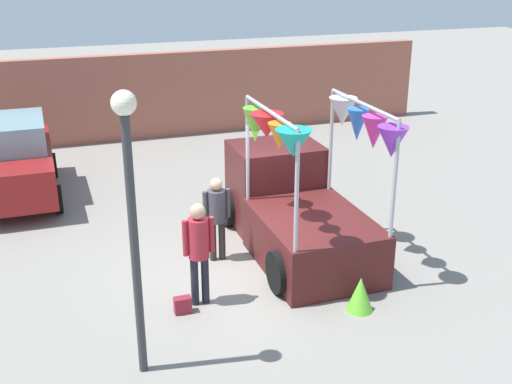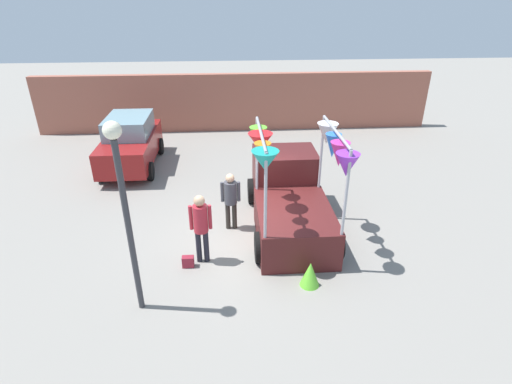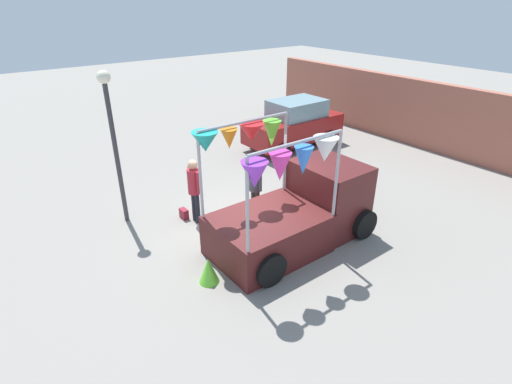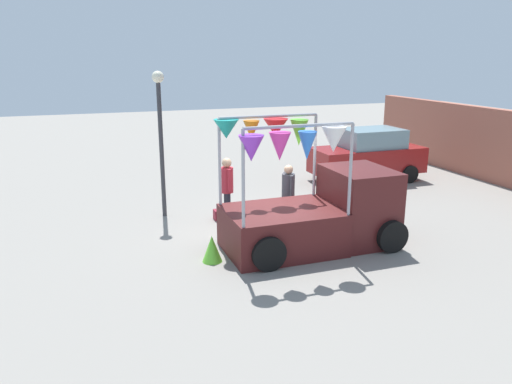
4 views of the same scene
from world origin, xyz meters
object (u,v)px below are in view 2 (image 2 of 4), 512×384
(street_lamp, at_px, (123,196))
(folded_kite_bundle_lime, at_px, (310,274))
(parked_car, at_px, (131,142))
(handbag, at_px, (188,262))
(person_customer, at_px, (201,222))
(vendor_truck, at_px, (289,194))
(person_vendor, at_px, (231,196))

(street_lamp, height_order, folded_kite_bundle_lime, street_lamp)
(parked_car, height_order, handbag, parked_car)
(parked_car, bearing_deg, person_customer, -64.86)
(handbag, distance_m, street_lamp, 2.93)
(vendor_truck, distance_m, person_customer, 2.83)
(vendor_truck, bearing_deg, person_customer, -145.27)
(vendor_truck, distance_m, street_lamp, 5.01)
(parked_car, bearing_deg, vendor_truck, -41.05)
(vendor_truck, relative_size, parked_car, 1.04)
(person_vendor, distance_m, street_lamp, 3.90)
(person_customer, relative_size, handbag, 6.43)
(vendor_truck, distance_m, parked_car, 6.91)
(person_vendor, bearing_deg, folded_kite_bundle_lime, -56.16)
(folded_kite_bundle_lime, bearing_deg, handbag, 162.54)
(vendor_truck, distance_m, folded_kite_bundle_lime, 2.76)
(person_customer, bearing_deg, street_lamp, -129.06)
(parked_car, height_order, folded_kite_bundle_lime, parked_car)
(vendor_truck, xyz_separation_m, person_customer, (-2.32, -1.61, 0.18))
(parked_car, height_order, person_vendor, parked_car)
(person_customer, height_order, folded_kite_bundle_lime, person_customer)
(vendor_truck, height_order, folded_kite_bundle_lime, vendor_truck)
(vendor_truck, height_order, handbag, vendor_truck)
(street_lamp, bearing_deg, parked_car, 102.28)
(person_customer, bearing_deg, person_vendor, 64.00)
(person_customer, bearing_deg, vendor_truck, 34.73)
(person_customer, xyz_separation_m, handbag, (-0.35, -0.20, -0.96))
(person_customer, relative_size, person_vendor, 1.09)
(parked_car, height_order, person_customer, parked_car)
(person_vendor, height_order, folded_kite_bundle_lime, person_vendor)
(folded_kite_bundle_lime, bearing_deg, vendor_truck, 92.07)
(street_lamp, xyz_separation_m, folded_kite_bundle_lime, (3.64, 0.43, -2.31))
(handbag, bearing_deg, folded_kite_bundle_lime, -17.46)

